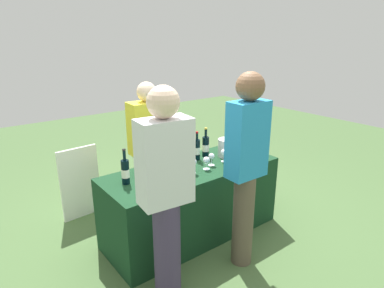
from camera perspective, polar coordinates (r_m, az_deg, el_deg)
ground_plane at (r=3.70m, az=0.00°, el=-14.93°), size 12.00×12.00×0.00m
tasting_table at (r=3.51m, az=0.00°, el=-9.77°), size 1.82×0.71×0.75m
wine_bottle_0 at (r=3.02m, az=-11.35°, el=-4.64°), size 0.07×0.07×0.33m
wine_bottle_1 at (r=3.17m, az=-9.05°, el=-3.51°), size 0.08×0.08×0.31m
wine_bottle_2 at (r=3.27m, az=-6.78°, el=-2.63°), size 0.08×0.08×0.31m
wine_bottle_3 at (r=3.31m, az=-4.36°, el=-2.30°), size 0.07×0.07×0.32m
wine_bottle_4 at (r=3.36m, az=-2.26°, el=-1.78°), size 0.08×0.08×0.32m
wine_bottle_5 at (r=3.47m, az=-1.26°, el=-1.11°), size 0.07×0.07×0.33m
wine_bottle_6 at (r=3.53m, az=0.86°, el=-0.92°), size 0.07×0.07×0.31m
wine_bottle_7 at (r=3.62m, az=2.35°, el=-0.39°), size 0.07×0.07×0.32m
wine_glass_0 at (r=3.03m, az=-1.77°, el=-4.72°), size 0.06×0.06×0.13m
wine_glass_1 at (r=3.17m, az=0.13°, el=-3.15°), size 0.08×0.08×0.16m
wine_glass_2 at (r=3.28m, az=2.49°, el=-2.89°), size 0.07×0.07×0.13m
wine_glass_3 at (r=3.38m, az=3.36°, el=-2.21°), size 0.07×0.07×0.13m
wine_glass_4 at (r=3.49m, az=5.53°, el=-1.53°), size 0.07×0.07×0.14m
wine_glass_5 at (r=3.66m, az=8.68°, el=-0.79°), size 0.07×0.07×0.13m
ice_bucket at (r=3.65m, az=6.07°, el=-0.64°), size 0.20×0.20×0.20m
server_pouring at (r=3.71m, az=-7.40°, el=-0.59°), size 0.42×0.24×1.56m
guest_0 at (r=2.46m, az=-4.55°, el=-7.98°), size 0.40×0.25×1.71m
guest_1 at (r=2.87m, az=9.26°, el=-3.22°), size 0.35×0.24×1.75m
menu_board at (r=4.02m, az=-18.62°, el=-6.33°), size 0.45×0.06×0.84m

